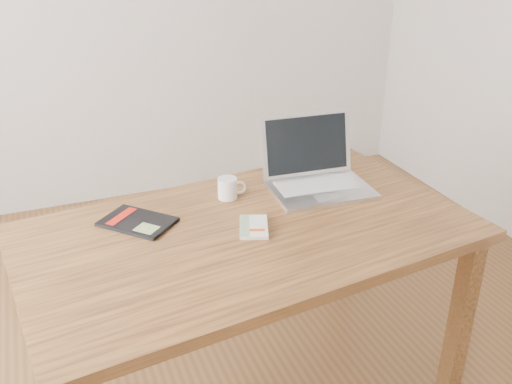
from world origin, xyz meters
name	(u,v)px	position (x,y,z in m)	size (l,w,h in m)	color
room	(184,53)	(-0.07, 0.00, 1.36)	(4.04, 4.04, 2.70)	brown
desk	(249,251)	(0.13, 0.01, 0.66)	(1.60, 1.04, 0.75)	brown
white_guidebook	(254,227)	(0.14, 0.00, 0.76)	(0.14, 0.18, 0.01)	silver
black_guidebook	(138,222)	(-0.22, 0.18, 0.76)	(0.28, 0.28, 0.01)	black
laptop	(316,173)	(0.49, 0.22, 0.81)	(0.40, 0.35, 0.26)	silver
coffee_mug	(228,188)	(0.14, 0.25, 0.79)	(0.11, 0.07, 0.08)	white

